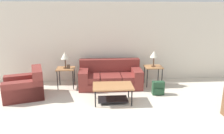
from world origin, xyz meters
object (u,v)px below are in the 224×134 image
armchair (26,87)px  table_lamp_left (65,56)px  side_table_left (66,70)px  backpack (158,88)px  coffee_table (113,90)px  side_table_right (153,68)px  couch (110,77)px  table_lamp_right (154,55)px

armchair → table_lamp_left: size_ratio=2.46×
side_table_left → backpack: size_ratio=1.60×
table_lamp_left → backpack: bearing=-16.6°
coffee_table → side_table_right: size_ratio=1.67×
coffee_table → couch: bearing=89.5°
side_table_left → table_lamp_right: (2.74, 0.00, 0.45)m
side_table_right → table_lamp_left: bearing=180.0°
couch → coffee_table: size_ratio=1.86×
side_table_right → backpack: 0.88m
couch → armchair: 2.49m
side_table_right → table_lamp_right: 0.45m
armchair → backpack: size_ratio=3.21×
couch → backpack: (1.32, -0.80, -0.11)m
couch → side_table_right: 1.40m
coffee_table → backpack: bearing=17.9°
table_lamp_right → backpack: size_ratio=1.30×
side_table_right → couch: bearing=-179.9°
coffee_table → table_lamp_left: (-1.36, 1.23, 0.66)m
table_lamp_left → table_lamp_right: 2.74m
side_table_right → table_lamp_right: bearing=0.0°
couch → side_table_right: (1.37, 0.00, 0.26)m
couch → table_lamp_left: 1.54m
coffee_table → table_lamp_right: 1.96m
coffee_table → table_lamp_left: table_lamp_left is taller
coffee_table → side_table_right: side_table_right is taller
side_table_left → table_lamp_right: 2.78m
side_table_right → backpack: size_ratio=1.60×
table_lamp_right → backpack: (-0.05, -0.80, -0.81)m
side_table_right → coffee_table: bearing=-138.3°
backpack → side_table_right: bearing=86.4°
side_table_right → armchair: bearing=-169.6°
armchair → backpack: bearing=-1.7°
table_lamp_left → couch: bearing=-0.1°
side_table_right → table_lamp_right: (0.00, 0.00, 0.45)m
side_table_left → side_table_right: size_ratio=1.00×
table_lamp_left → side_table_right: bearing=0.0°
coffee_table → backpack: size_ratio=2.68×
armchair → coffee_table: bearing=-12.7°
table_lamp_right → couch: bearing=-179.9°
couch → side_table_left: 1.40m
coffee_table → table_lamp_left: size_ratio=2.05×
side_table_left → table_lamp_left: bearing=0.0°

